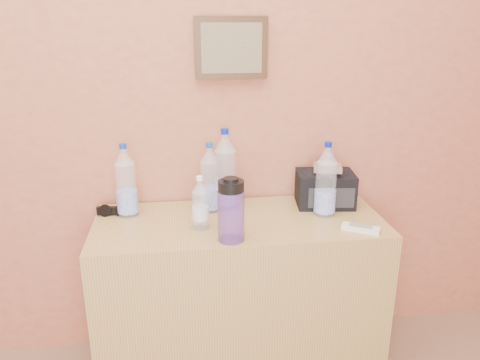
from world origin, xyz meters
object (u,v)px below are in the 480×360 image
at_px(sunglasses, 114,211).
at_px(pet_large_c, 225,173).
at_px(pet_large_b, 210,181).
at_px(pet_large_d, 326,183).
at_px(pet_small, 200,206).
at_px(nalgene_bottle, 231,210).
at_px(pet_large_a, 126,184).
at_px(ac_remote, 361,228).
at_px(dresser, 239,297).
at_px(foil_packet, 327,167).
at_px(toiletry_bag, 325,187).

bearing_deg(sunglasses, pet_large_c, 10.04).
bearing_deg(pet_large_b, pet_large_d, -13.07).
height_order(pet_small, nalgene_bottle, nalgene_bottle).
distance_m(pet_large_a, pet_large_c, 0.42).
height_order(pet_large_a, ac_remote, pet_large_a).
relative_size(dresser, pet_large_c, 3.39).
bearing_deg(ac_remote, foil_packet, 133.31).
bearing_deg(sunglasses, pet_large_a, 0.49).
distance_m(dresser, pet_small, 0.49).
height_order(pet_large_b, sunglasses, pet_large_b).
bearing_deg(pet_large_d, foil_packet, 69.70).
relative_size(dresser, pet_small, 5.49).
distance_m(pet_large_a, pet_small, 0.35).
distance_m(pet_large_d, toiletry_bag, 0.13).
height_order(pet_large_c, pet_small, pet_large_c).
relative_size(pet_small, ac_remote, 1.49).
xyz_separation_m(dresser, sunglasses, (-0.51, 0.12, 0.39)).
height_order(pet_large_b, pet_large_d, pet_large_d).
bearing_deg(ac_remote, pet_large_c, 177.50).
bearing_deg(pet_large_a, toiletry_bag, 0.12).
distance_m(nalgene_bottle, foil_packet, 0.53).
distance_m(pet_small, ac_remote, 0.63).
distance_m(toiletry_bag, foil_packet, 0.10).
distance_m(pet_large_c, foil_packet, 0.44).
bearing_deg(toiletry_bag, foil_packet, -90.68).
xyz_separation_m(pet_large_a, nalgene_bottle, (0.40, -0.29, -0.02)).
relative_size(dresser, pet_large_d, 3.76).
relative_size(nalgene_bottle, ac_remote, 1.69).
bearing_deg(pet_small, ac_remote, -9.95).
height_order(nalgene_bottle, sunglasses, nalgene_bottle).
relative_size(sunglasses, ac_remote, 0.99).
xyz_separation_m(dresser, pet_large_d, (0.36, 0.01, 0.51)).
bearing_deg(sunglasses, nalgene_bottle, -27.00).
bearing_deg(nalgene_bottle, pet_small, 132.03).
xyz_separation_m(dresser, pet_large_a, (-0.45, 0.12, 0.50)).
distance_m(pet_large_a, pet_large_d, 0.82).
relative_size(pet_small, foil_packet, 1.83).
bearing_deg(pet_large_b, pet_small, -106.15).
xyz_separation_m(pet_small, ac_remote, (0.61, -0.11, -0.08)).
distance_m(pet_large_a, sunglasses, 0.13).
height_order(dresser, nalgene_bottle, nalgene_bottle).
relative_size(pet_large_a, ac_remote, 2.14).
xyz_separation_m(pet_large_a, foil_packet, (0.85, -0.02, 0.04)).
bearing_deg(dresser, foil_packet, 13.56).
bearing_deg(nalgene_bottle, pet_large_a, 143.61).
bearing_deg(pet_large_b, sunglasses, 179.41).
bearing_deg(pet_large_c, sunglasses, -176.21).
xyz_separation_m(ac_remote, foil_packet, (-0.06, 0.26, 0.17)).
bearing_deg(nalgene_bottle, dresser, 73.25).
distance_m(pet_large_a, toiletry_bag, 0.85).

